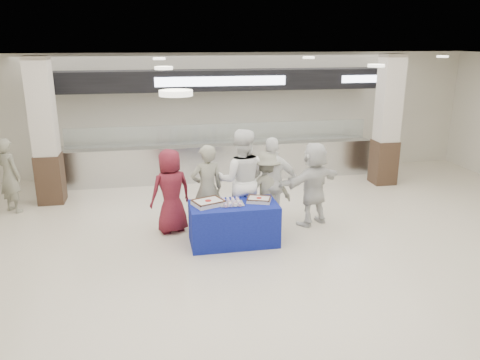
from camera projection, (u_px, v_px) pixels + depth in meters
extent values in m
plane|color=beige|center=(270.00, 274.00, 7.32)|extent=(14.00, 14.00, 0.00)
cube|color=silver|center=(220.00, 161.00, 12.27)|extent=(8.00, 0.80, 0.90)
cube|color=silver|center=(220.00, 144.00, 12.14)|extent=(8.00, 0.85, 0.04)
cube|color=white|center=(222.00, 134.00, 11.76)|extent=(7.60, 0.02, 0.50)
cube|color=black|center=(219.00, 80.00, 11.66)|extent=(8.40, 0.70, 0.50)
cube|color=silver|center=(221.00, 81.00, 11.33)|extent=(3.20, 0.03, 0.22)
cube|color=silver|center=(368.00, 79.00, 11.99)|extent=(1.40, 0.03, 0.18)
cube|color=#332217|center=(50.00, 179.00, 10.42)|extent=(0.55, 0.55, 1.10)
cube|color=beige|center=(42.00, 107.00, 9.95)|extent=(0.50, 0.50, 2.10)
cube|color=#332217|center=(384.00, 162.00, 11.82)|extent=(0.55, 0.55, 1.10)
cube|color=beige|center=(389.00, 98.00, 11.35)|extent=(0.50, 0.50, 2.10)
cube|color=navy|center=(234.00, 224.00, 8.34)|extent=(1.56, 0.79, 0.75)
cube|color=silver|center=(208.00, 203.00, 8.16)|extent=(0.60, 0.54, 0.08)
cube|color=#422312|center=(208.00, 200.00, 8.15)|extent=(0.60, 0.54, 0.02)
cylinder|color=#A61C17|center=(208.00, 201.00, 8.15)|extent=(0.14, 0.14, 0.01)
cube|color=silver|center=(259.00, 200.00, 8.34)|extent=(0.49, 0.44, 0.06)
cube|color=#422312|center=(259.00, 198.00, 8.33)|extent=(0.49, 0.44, 0.02)
cylinder|color=#A61C17|center=(259.00, 198.00, 8.33)|extent=(0.12, 0.12, 0.01)
cube|color=#B6B6BB|center=(232.00, 204.00, 8.21)|extent=(0.42, 0.32, 0.02)
imported|color=maroon|center=(171.00, 191.00, 8.75)|extent=(0.91, 0.75, 1.61)
imported|color=gray|center=(207.00, 189.00, 8.73)|extent=(0.68, 0.52, 1.69)
imported|color=white|center=(241.00, 180.00, 8.81)|extent=(1.07, 0.90, 1.96)
imported|color=white|center=(272.00, 183.00, 8.94)|extent=(1.11, 0.65, 1.78)
imported|color=gray|center=(267.00, 190.00, 8.96)|extent=(1.00, 0.60, 1.52)
imported|color=white|center=(314.00, 184.00, 9.10)|extent=(1.60, 1.08, 1.66)
imported|color=gray|center=(9.00, 175.00, 9.77)|extent=(0.69, 0.66, 1.60)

